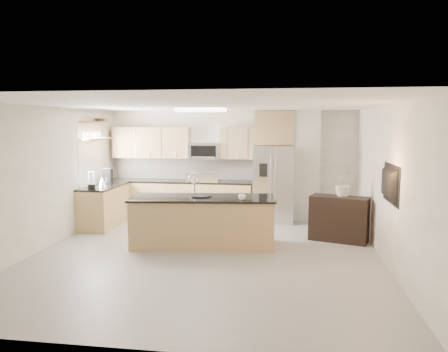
% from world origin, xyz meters
% --- Properties ---
extents(floor, '(6.50, 6.50, 0.00)m').
position_xyz_m(floor, '(0.00, 0.00, 0.00)').
color(floor, '#A29F9A').
rests_on(floor, ground).
extents(ceiling, '(6.00, 6.50, 0.02)m').
position_xyz_m(ceiling, '(0.00, 0.00, 2.60)').
color(ceiling, white).
rests_on(ceiling, wall_back).
extents(wall_back, '(6.00, 0.02, 2.60)m').
position_xyz_m(wall_back, '(0.00, 3.25, 1.30)').
color(wall_back, white).
rests_on(wall_back, floor).
extents(wall_front, '(6.00, 0.02, 2.60)m').
position_xyz_m(wall_front, '(0.00, -3.25, 1.30)').
color(wall_front, white).
rests_on(wall_front, floor).
extents(wall_left, '(0.02, 6.50, 2.60)m').
position_xyz_m(wall_left, '(-3.00, 0.00, 1.30)').
color(wall_left, white).
rests_on(wall_left, floor).
extents(wall_right, '(0.02, 6.50, 2.60)m').
position_xyz_m(wall_right, '(3.00, 0.00, 1.30)').
color(wall_right, white).
rests_on(wall_right, floor).
extents(back_counter, '(3.55, 0.66, 1.44)m').
position_xyz_m(back_counter, '(-1.23, 2.93, 0.47)').
color(back_counter, tan).
rests_on(back_counter, floor).
extents(left_counter, '(0.66, 1.50, 0.92)m').
position_xyz_m(left_counter, '(-2.67, 1.85, 0.46)').
color(left_counter, tan).
rests_on(left_counter, floor).
extents(range, '(0.76, 0.64, 1.14)m').
position_xyz_m(range, '(-0.60, 2.92, 0.47)').
color(range, black).
rests_on(range, floor).
extents(upper_cabinets, '(3.50, 0.33, 0.75)m').
position_xyz_m(upper_cabinets, '(-1.30, 3.09, 1.83)').
color(upper_cabinets, tan).
rests_on(upper_cabinets, wall_back).
extents(microwave, '(0.76, 0.40, 0.40)m').
position_xyz_m(microwave, '(-0.60, 3.04, 1.63)').
color(microwave, '#BCBBBE').
rests_on(microwave, upper_cabinets).
extents(refrigerator, '(0.92, 0.78, 1.78)m').
position_xyz_m(refrigerator, '(1.06, 2.87, 0.89)').
color(refrigerator, '#BCBBBE').
rests_on(refrigerator, floor).
extents(partition_column, '(0.60, 0.30, 2.60)m').
position_xyz_m(partition_column, '(1.82, 3.10, 1.30)').
color(partition_column, beige).
rests_on(partition_column, floor).
extents(window, '(0.04, 1.15, 1.65)m').
position_xyz_m(window, '(-2.98, 1.85, 1.65)').
color(window, white).
rests_on(window, wall_left).
extents(shelf_lower, '(0.30, 1.20, 0.04)m').
position_xyz_m(shelf_lower, '(-2.85, 1.95, 1.95)').
color(shelf_lower, olive).
rests_on(shelf_lower, wall_left).
extents(shelf_upper, '(0.30, 1.20, 0.04)m').
position_xyz_m(shelf_upper, '(-2.85, 1.95, 2.32)').
color(shelf_upper, olive).
rests_on(shelf_upper, wall_left).
extents(ceiling_fixture, '(1.00, 0.50, 0.06)m').
position_xyz_m(ceiling_fixture, '(-0.40, 1.60, 2.56)').
color(ceiling_fixture, white).
rests_on(ceiling_fixture, ceiling).
extents(island, '(2.77, 1.24, 1.35)m').
position_xyz_m(island, '(-0.18, 0.62, 0.47)').
color(island, tan).
rests_on(island, floor).
extents(credenza, '(1.19, 0.78, 0.88)m').
position_xyz_m(credenza, '(2.39, 1.32, 0.44)').
color(credenza, black).
rests_on(credenza, floor).
extents(cup, '(0.17, 0.17, 0.10)m').
position_xyz_m(cup, '(0.58, 0.39, 0.98)').
color(cup, white).
rests_on(cup, island).
extents(platter, '(0.49, 0.49, 0.02)m').
position_xyz_m(platter, '(-0.23, 0.66, 0.94)').
color(platter, black).
rests_on(platter, island).
extents(blender, '(0.16, 0.16, 0.37)m').
position_xyz_m(blender, '(-2.67, 1.26, 1.08)').
color(blender, black).
rests_on(blender, left_counter).
extents(kettle, '(0.20, 0.20, 0.25)m').
position_xyz_m(kettle, '(-2.62, 1.69, 1.03)').
color(kettle, '#BCBBBE').
rests_on(kettle, left_counter).
extents(coffee_maker, '(0.21, 0.24, 0.35)m').
position_xyz_m(coffee_maker, '(-2.69, 2.15, 1.09)').
color(coffee_maker, black).
rests_on(coffee_maker, left_counter).
extents(bowl, '(0.44, 0.44, 0.09)m').
position_xyz_m(bowl, '(-2.85, 2.22, 2.38)').
color(bowl, '#BCBBBE').
rests_on(bowl, shelf_upper).
extents(flower_vase, '(0.79, 0.74, 0.73)m').
position_xyz_m(flower_vase, '(2.47, 1.39, 1.24)').
color(flower_vase, beige).
rests_on(flower_vase, credenza).
extents(television, '(0.14, 1.08, 0.62)m').
position_xyz_m(television, '(2.91, -0.20, 1.35)').
color(television, black).
rests_on(television, wall_right).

